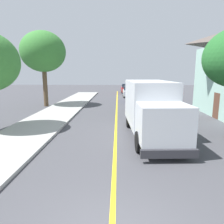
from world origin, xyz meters
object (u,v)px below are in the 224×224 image
object	(u,v)px
box_truck	(151,106)
street_tree_down_block	(43,52)
parked_car_mid	(133,96)
stop_sign	(178,99)
parked_car_furthest	(126,89)
parked_car_far	(129,92)
parked_car_near	(141,104)

from	to	relation	value
box_truck	street_tree_down_block	world-z (taller)	street_tree_down_block
parked_car_mid	stop_sign	size ratio (longest dim) A/B	1.66
box_truck	parked_car_furthest	distance (m)	26.17
parked_car_mid	parked_car_far	bearing A→B (deg)	93.01
parked_car_mid	parked_car_furthest	xyz separation A→B (m)	(-0.46, 11.47, 0.00)
parked_car_furthest	parked_car_far	bearing A→B (deg)	-88.40
parked_car_near	parked_car_furthest	distance (m)	18.93
parked_car_furthest	stop_sign	distance (m)	23.63
box_truck	stop_sign	size ratio (longest dim) A/B	2.75
parked_car_near	street_tree_down_block	world-z (taller)	street_tree_down_block
parked_car_near	stop_sign	bearing A→B (deg)	-65.54
parked_car_far	parked_car_furthest	size ratio (longest dim) A/B	0.99
parked_car_furthest	box_truck	bearing A→B (deg)	-89.17
box_truck	parked_car_mid	bearing A→B (deg)	89.70
parked_car_mid	street_tree_down_block	world-z (taller)	street_tree_down_block
parked_car_near	parked_car_mid	world-z (taller)	same
box_truck	parked_car_mid	size ratio (longest dim) A/B	1.66
parked_car_mid	street_tree_down_block	distance (m)	11.94
street_tree_down_block	parked_car_far	bearing A→B (deg)	44.17
box_truck	street_tree_down_block	xyz separation A→B (m)	(-9.97, 10.70, 4.12)
box_truck	parked_car_near	size ratio (longest dim) A/B	1.65
parked_car_mid	street_tree_down_block	bearing A→B (deg)	-158.41
parked_car_near	parked_car_far	xyz separation A→B (m)	(-0.46, 12.94, 0.00)
parked_car_near	street_tree_down_block	bearing A→B (deg)	161.25
parked_car_mid	parked_car_near	bearing A→B (deg)	-88.69
parked_car_near	parked_car_far	distance (m)	12.95
box_truck	parked_car_near	distance (m)	7.31
parked_car_near	parked_car_far	size ratio (longest dim) A/B	1.01
parked_car_mid	parked_car_far	xyz separation A→B (m)	(-0.29, 5.50, 0.00)
parked_car_far	stop_sign	bearing A→B (deg)	-81.78
street_tree_down_block	stop_sign	bearing A→B (deg)	-33.10
parked_car_near	parked_car_mid	size ratio (longest dim) A/B	1.01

